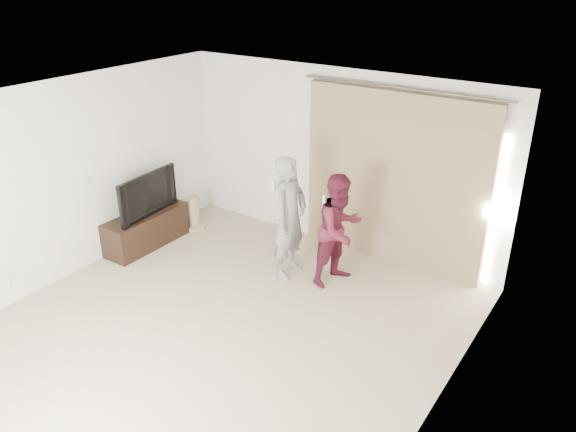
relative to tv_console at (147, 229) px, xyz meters
The scene contains 10 objects.
floor 2.53m from the tv_console, 25.69° to the right, with size 5.50×5.50×0.00m, color tan.
wall_back 3.00m from the tv_console, 36.24° to the left, with size 5.00×0.04×2.60m, color white.
wall_left 1.53m from the tv_console, 102.17° to the right, with size 0.04×5.50×2.60m.
ceiling 3.44m from the tv_console, 25.69° to the right, with size 5.00×5.50×0.01m, color white.
curtain 3.68m from the tv_console, 26.58° to the left, with size 2.80×0.11×2.46m.
tv_console is the anchor object (origin of this frame).
tv 0.58m from the tv_console, ahead, with size 1.11×0.15×0.64m, color black.
scratching_post 0.84m from the tv_console, 78.68° to the left, with size 0.39×0.39×0.52m.
person_man 2.35m from the tv_console, 12.80° to the left, with size 0.42×0.62×1.66m.
person_woman 2.98m from the tv_console, 13.80° to the left, with size 0.74×0.86×1.50m.
Camera 1 is at (3.66, -3.93, 3.92)m, focal length 35.00 mm.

